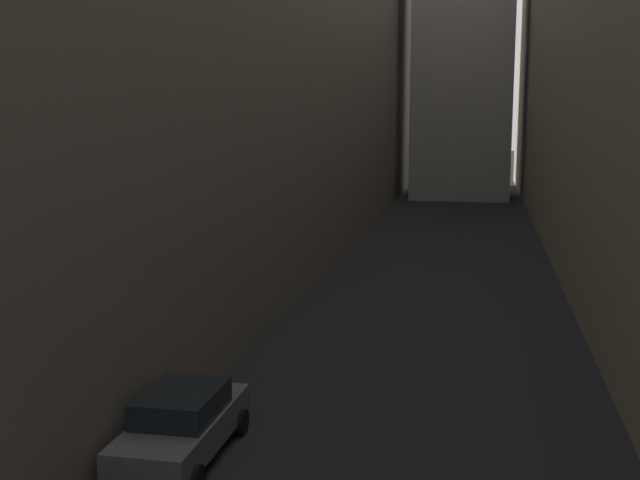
# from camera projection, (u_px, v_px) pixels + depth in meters

# --- Properties ---
(ground_plane) EXTENTS (264.00, 264.00, 0.00)m
(ground_plane) POSITION_uv_depth(u_px,v_px,m) (438.00, 275.00, 37.84)
(ground_plane) COLOR black
(building_block_left) EXTENTS (12.44, 108.00, 25.73)m
(building_block_left) POSITION_uv_depth(u_px,v_px,m) (210.00, 6.00, 40.05)
(building_block_left) COLOR #60594F
(building_block_left) RESTS_ON ground
(parked_car_left_far) EXTENTS (1.96, 4.55, 1.57)m
(parked_car_left_far) POSITION_uv_depth(u_px,v_px,m) (182.00, 424.00, 17.53)
(parked_car_left_far) COLOR #4C4C51
(parked_car_left_far) RESTS_ON ground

